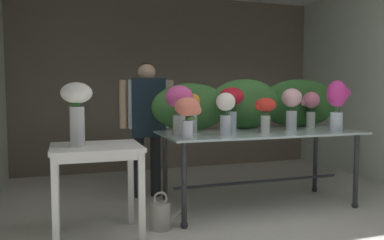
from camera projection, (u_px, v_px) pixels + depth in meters
The scene contains 17 objects.
ground_plane at pixel (216, 199), 4.40m from camera, with size 8.48×8.48×0.00m, color beige.
wall_back at pixel (171, 83), 6.12m from camera, with size 4.93×0.12×2.72m, color #706656.
display_table_glass at pixel (260, 143), 4.05m from camera, with size 2.10×0.89×0.82m.
side_table_white at pixel (96, 158), 3.18m from camera, with size 0.73×0.63×0.79m.
florist at pixel (147, 114), 4.44m from camera, with size 0.64×0.24×1.56m.
foliage_backdrop at pixel (252, 104), 4.35m from camera, with size 2.34×0.32×0.56m.
vase_blush_tulips at pixel (292, 105), 4.15m from camera, with size 0.22×0.22×0.46m.
vase_scarlet_hydrangea at pixel (266, 110), 3.93m from camera, with size 0.25×0.21×0.36m.
vase_fuchsia_snapdragons at pixel (179, 103), 3.68m from camera, with size 0.27×0.27×0.48m.
vase_ivory_ranunculus at pixel (226, 110), 3.68m from camera, with size 0.19×0.19×0.41m.
vase_coral_freesia at pixel (188, 112), 3.40m from camera, with size 0.24×0.23×0.37m.
vase_sunset_stock at pixel (192, 110), 3.94m from camera, with size 0.17×0.15×0.40m.
vase_crimson_roses at pixel (231, 102), 4.01m from camera, with size 0.28×0.26×0.47m.
vase_magenta_lilies at pixel (337, 101), 4.00m from camera, with size 0.25×0.21×0.54m.
vase_rosy_carnations at pixel (311, 106), 4.40m from camera, with size 0.21×0.19×0.42m.
vase_white_roses_tall at pixel (77, 106), 3.10m from camera, with size 0.25×0.25×0.52m.
watering_can at pixel (161, 215), 3.44m from camera, with size 0.35×0.18×0.34m.
Camera 1 is at (-1.63, -2.08, 1.25)m, focal length 35.83 mm.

